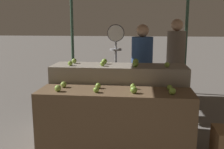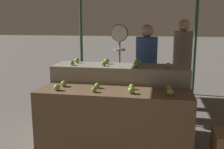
{
  "view_description": "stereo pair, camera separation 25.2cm",
  "coord_description": "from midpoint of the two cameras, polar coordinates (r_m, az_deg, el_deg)",
  "views": [
    {
      "loc": [
        0.32,
        -3.2,
        1.65
      ],
      "look_at": [
        -0.07,
        0.3,
        0.96
      ],
      "focal_mm": 42.0,
      "sensor_mm": 36.0,
      "label": 1
    },
    {
      "loc": [
        0.57,
        -3.17,
        1.65
      ],
      "look_at": [
        -0.07,
        0.3,
        0.96
      ],
      "focal_mm": 42.0,
      "sensor_mm": 36.0,
      "label": 2
    }
  ],
  "objects": [
    {
      "name": "apple_front_4",
      "position": [
        3.57,
        -12.48,
        -2.16
      ],
      "size": [
        0.08,
        0.08,
        0.08
      ],
      "primitive_type": "sphere",
      "color": "#8EB247",
      "rests_on": "display_counter_front"
    },
    {
      "name": "apple_front_5",
      "position": [
        3.45,
        -5.13,
        -2.44
      ],
      "size": [
        0.07,
        0.07,
        0.07
      ],
      "primitive_type": "sphere",
      "color": "#84AD3D",
      "rests_on": "display_counter_front"
    },
    {
      "name": "apple_back_6",
      "position": [
        3.94,
        3.33,
        2.82
      ],
      "size": [
        0.09,
        0.09,
        0.09
      ],
      "primitive_type": "sphere",
      "color": "#7AA338",
      "rests_on": "display_counter_back"
    },
    {
      "name": "apple_back_3",
      "position": [
        3.74,
        10.01,
        2.1
      ],
      "size": [
        0.07,
        0.07,
        0.07
      ],
      "primitive_type": "sphere",
      "color": "#8EB247",
      "rests_on": "display_counter_back"
    },
    {
      "name": "person_vendor_at_scale",
      "position": [
        4.61,
        4.97,
        2.17
      ],
      "size": [
        0.41,
        0.41,
        1.63
      ],
      "rotation": [
        0.0,
        0.0,
        3.01
      ],
      "color": "#2D2D38",
      "rests_on": "ground_plane"
    },
    {
      "name": "display_counter_front",
      "position": [
        3.45,
        -1.5,
        -10.06
      ],
      "size": [
        1.98,
        0.55,
        0.81
      ],
      "primitive_type": "cube",
      "color": "brown",
      "rests_on": "ground_plane"
    },
    {
      "name": "display_counter_back",
      "position": [
        3.98,
        -0.32,
        -5.39
      ],
      "size": [
        1.98,
        0.55,
        1.04
      ],
      "primitive_type": "cube",
      "color": "gray",
      "rests_on": "ground_plane"
    },
    {
      "name": "apple_front_3",
      "position": [
        3.2,
        10.81,
        -3.6
      ],
      "size": [
        0.08,
        0.08,
        0.08
      ],
      "primitive_type": "sphere",
      "color": "#84AD3D",
      "rests_on": "display_counter_front"
    },
    {
      "name": "apple_back_1",
      "position": [
        3.79,
        -3.99,
        2.36
      ],
      "size": [
        0.07,
        0.07,
        0.07
      ],
      "primitive_type": "sphere",
      "color": "#84AD3D",
      "rests_on": "display_counter_back"
    },
    {
      "name": "produce_scale",
      "position": [
        4.41,
        -0.83,
        5.12
      ],
      "size": [
        0.29,
        0.2,
        1.63
      ],
      "color": "#99999E",
      "rests_on": "ground_plane"
    },
    {
      "name": "apple_back_0",
      "position": [
        3.89,
        -10.93,
        2.39
      ],
      "size": [
        0.07,
        0.07,
        0.07
      ],
      "primitive_type": "sphere",
      "color": "#84AD3D",
      "rests_on": "display_counter_back"
    },
    {
      "name": "apple_front_1",
      "position": [
        3.25,
        -5.7,
        -3.35
      ],
      "size": [
        0.07,
        0.07,
        0.07
      ],
      "primitive_type": "sphere",
      "color": "#7AA338",
      "rests_on": "display_counter_front"
    },
    {
      "name": "apple_front_7",
      "position": [
        3.39,
        10.37,
        -2.83
      ],
      "size": [
        0.07,
        0.07,
        0.07
      ],
      "primitive_type": "sphere",
      "color": "#84AD3D",
      "rests_on": "display_counter_front"
    },
    {
      "name": "ground_plane",
      "position": [
        3.62,
        -1.47,
        -16.03
      ],
      "size": [
        60.0,
        60.0,
        0.0
      ],
      "primitive_type": "plane",
      "color": "#66605B"
    },
    {
      "name": "apple_front_0",
      "position": [
        3.38,
        -13.81,
        -2.95
      ],
      "size": [
        0.08,
        0.08,
        0.08
      ],
      "primitive_type": "sphere",
      "color": "#8EB247",
      "rests_on": "display_counter_front"
    },
    {
      "name": "apple_back_5",
      "position": [
        3.99,
        -3.46,
        2.88
      ],
      "size": [
        0.08,
        0.08,
        0.08
      ],
      "primitive_type": "sphere",
      "color": "#7AA338",
      "rests_on": "display_counter_back"
    },
    {
      "name": "apple_back_4",
      "position": [
        4.11,
        -9.98,
        2.93
      ],
      "size": [
        0.08,
        0.08,
        0.08
      ],
      "primitive_type": "sphere",
      "color": "#8EB247",
      "rests_on": "display_counter_back"
    },
    {
      "name": "apple_back_2",
      "position": [
        3.72,
        3.2,
        2.3
      ],
      "size": [
        0.08,
        0.08,
        0.08
      ],
      "primitive_type": "sphere",
      "color": "#7AA338",
      "rests_on": "display_counter_back"
    },
    {
      "name": "person_customer_left",
      "position": [
        5.21,
        12.35,
        3.74
      ],
      "size": [
        0.43,
        0.43,
        1.73
      ],
      "rotation": [
        0.0,
        0.0,
        3.4
      ],
      "color": "#2D2D38",
      "rests_on": "ground_plane"
    },
    {
      "name": "apple_front_2",
      "position": [
        3.2,
        2.52,
        -3.39
      ],
      "size": [
        0.09,
        0.09,
        0.09
      ],
      "primitive_type": "sphere",
      "color": "#7AA338",
      "rests_on": "display_counter_front"
    },
    {
      "name": "apple_front_6",
      "position": [
        3.41,
        2.48,
        -2.6
      ],
      "size": [
        0.07,
        0.07,
        0.07
      ],
      "primitive_type": "sphere",
      "color": "#84AD3D",
      "rests_on": "display_counter_front"
    }
  ]
}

